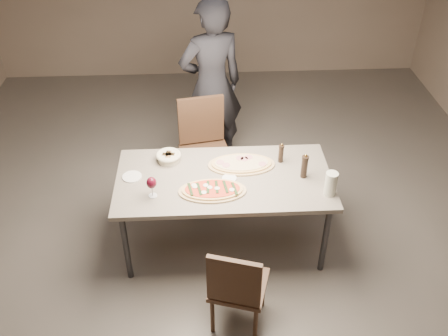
{
  "coord_description": "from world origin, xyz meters",
  "views": [
    {
      "loc": [
        -0.17,
        -3.27,
        3.31
      ],
      "look_at": [
        0.0,
        0.0,
        0.85
      ],
      "focal_mm": 40.0,
      "sensor_mm": 36.0,
      "label": 1
    }
  ],
  "objects_px": {
    "dining_table": "(224,183)",
    "chair_near": "(237,286)",
    "ham_pizza": "(241,164)",
    "diner": "(211,86)",
    "pepper_mill_left": "(281,153)",
    "carafe": "(331,184)",
    "chair_far": "(204,143)",
    "bread_basket": "(169,156)",
    "zucchini_pizza": "(212,190)"
  },
  "relations": [
    {
      "from": "dining_table",
      "to": "chair_near",
      "type": "bearing_deg",
      "value": -87.24
    },
    {
      "from": "ham_pizza",
      "to": "diner",
      "type": "bearing_deg",
      "value": 95.99
    },
    {
      "from": "pepper_mill_left",
      "to": "ham_pizza",
      "type": "bearing_deg",
      "value": -173.81
    },
    {
      "from": "ham_pizza",
      "to": "carafe",
      "type": "bearing_deg",
      "value": -36.58
    },
    {
      "from": "pepper_mill_left",
      "to": "carafe",
      "type": "distance_m",
      "value": 0.56
    },
    {
      "from": "dining_table",
      "to": "pepper_mill_left",
      "type": "relative_size",
      "value": 9.57
    },
    {
      "from": "ham_pizza",
      "to": "chair_far",
      "type": "relative_size",
      "value": 0.58
    },
    {
      "from": "carafe",
      "to": "chair_far",
      "type": "relative_size",
      "value": 0.2
    },
    {
      "from": "ham_pizza",
      "to": "pepper_mill_left",
      "type": "height_order",
      "value": "pepper_mill_left"
    },
    {
      "from": "bread_basket",
      "to": "chair_far",
      "type": "xyz_separation_m",
      "value": [
        0.31,
        0.55,
        -0.24
      ]
    },
    {
      "from": "zucchini_pizza",
      "to": "chair_far",
      "type": "xyz_separation_m",
      "value": [
        -0.05,
        0.99,
        -0.21
      ]
    },
    {
      "from": "pepper_mill_left",
      "to": "diner",
      "type": "height_order",
      "value": "diner"
    },
    {
      "from": "dining_table",
      "to": "bread_basket",
      "type": "relative_size",
      "value": 8.3
    },
    {
      "from": "chair_far",
      "to": "diner",
      "type": "xyz_separation_m",
      "value": [
        0.1,
        0.5,
        0.36
      ]
    },
    {
      "from": "pepper_mill_left",
      "to": "chair_near",
      "type": "relative_size",
      "value": 0.22
    },
    {
      "from": "bread_basket",
      "to": "pepper_mill_left",
      "type": "xyz_separation_m",
      "value": [
        0.97,
        -0.06,
        0.04
      ]
    },
    {
      "from": "chair_near",
      "to": "chair_far",
      "type": "xyz_separation_m",
      "value": [
        -0.2,
        1.73,
        0.09
      ]
    },
    {
      "from": "chair_far",
      "to": "carafe",
      "type": "bearing_deg",
      "value": 122.59
    },
    {
      "from": "chair_near",
      "to": "bread_basket",
      "type": "bearing_deg",
      "value": 130.05
    },
    {
      "from": "zucchini_pizza",
      "to": "diner",
      "type": "distance_m",
      "value": 1.5
    },
    {
      "from": "chair_near",
      "to": "chair_far",
      "type": "distance_m",
      "value": 1.74
    },
    {
      "from": "chair_near",
      "to": "chair_far",
      "type": "relative_size",
      "value": 0.85
    },
    {
      "from": "ham_pizza",
      "to": "pepper_mill_left",
      "type": "relative_size",
      "value": 3.06
    },
    {
      "from": "ham_pizza",
      "to": "chair_far",
      "type": "xyz_separation_m",
      "value": [
        -0.31,
        0.65,
        -0.2
      ]
    },
    {
      "from": "bread_basket",
      "to": "pepper_mill_left",
      "type": "relative_size",
      "value": 1.15
    },
    {
      "from": "dining_table",
      "to": "bread_basket",
      "type": "distance_m",
      "value": 0.55
    },
    {
      "from": "ham_pizza",
      "to": "zucchini_pizza",
      "type": "bearing_deg",
      "value": -132.24
    },
    {
      "from": "bread_basket",
      "to": "chair_far",
      "type": "relative_size",
      "value": 0.22
    },
    {
      "from": "chair_far",
      "to": "diner",
      "type": "height_order",
      "value": "diner"
    },
    {
      "from": "carafe",
      "to": "diner",
      "type": "height_order",
      "value": "diner"
    },
    {
      "from": "carafe",
      "to": "diner",
      "type": "distance_m",
      "value": 1.8
    },
    {
      "from": "ham_pizza",
      "to": "carafe",
      "type": "xyz_separation_m",
      "value": [
        0.67,
        -0.42,
        0.09
      ]
    },
    {
      "from": "bread_basket",
      "to": "pepper_mill_left",
      "type": "bearing_deg",
      "value": -3.69
    },
    {
      "from": "carafe",
      "to": "bread_basket",
      "type": "bearing_deg",
      "value": 158.33
    },
    {
      "from": "pepper_mill_left",
      "to": "chair_near",
      "type": "bearing_deg",
      "value": -112.26
    },
    {
      "from": "zucchini_pizza",
      "to": "chair_far",
      "type": "relative_size",
      "value": 0.55
    },
    {
      "from": "chair_near",
      "to": "chair_far",
      "type": "height_order",
      "value": "chair_far"
    },
    {
      "from": "pepper_mill_left",
      "to": "carafe",
      "type": "height_order",
      "value": "carafe"
    },
    {
      "from": "bread_basket",
      "to": "carafe",
      "type": "distance_m",
      "value": 1.4
    },
    {
      "from": "bread_basket",
      "to": "chair_near",
      "type": "distance_m",
      "value": 1.33
    },
    {
      "from": "zucchini_pizza",
      "to": "diner",
      "type": "relative_size",
      "value": 0.3
    },
    {
      "from": "chair_near",
      "to": "diner",
      "type": "bearing_deg",
      "value": 109.27
    },
    {
      "from": "dining_table",
      "to": "pepper_mill_left",
      "type": "bearing_deg",
      "value": 21.77
    },
    {
      "from": "ham_pizza",
      "to": "chair_far",
      "type": "bearing_deg",
      "value": 111.13
    },
    {
      "from": "ham_pizza",
      "to": "chair_far",
      "type": "distance_m",
      "value": 0.75
    },
    {
      "from": "ham_pizza",
      "to": "chair_near",
      "type": "height_order",
      "value": "chair_near"
    },
    {
      "from": "carafe",
      "to": "chair_near",
      "type": "height_order",
      "value": "carafe"
    },
    {
      "from": "bread_basket",
      "to": "diner",
      "type": "xyz_separation_m",
      "value": [
        0.41,
        1.05,
        0.13
      ]
    },
    {
      "from": "diner",
      "to": "bread_basket",
      "type": "bearing_deg",
      "value": 50.91
    },
    {
      "from": "zucchini_pizza",
      "to": "ham_pizza",
      "type": "bearing_deg",
      "value": 31.66
    }
  ]
}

